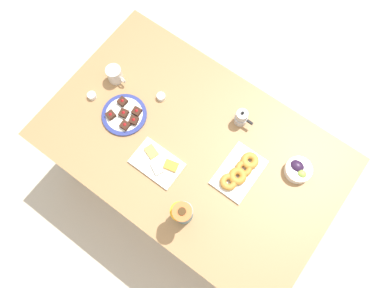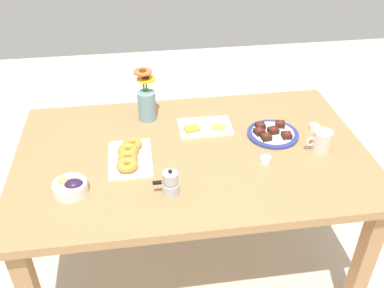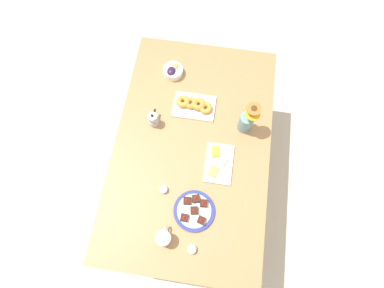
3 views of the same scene
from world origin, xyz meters
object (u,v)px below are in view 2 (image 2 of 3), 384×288
(jam_cup_berry, at_px, (314,127))
(dessert_plate, at_px, (272,133))
(croissant_platter, at_px, (129,156))
(flower_vase, at_px, (147,103))
(cheese_platter, at_px, (204,127))
(jam_cup_honey, at_px, (265,159))
(coffee_mug, at_px, (322,140))
(grape_bowl, at_px, (71,187))
(moka_pot, at_px, (170,184))
(dining_table, at_px, (192,166))

(jam_cup_berry, relative_size, dessert_plate, 0.19)
(jam_cup_berry, bearing_deg, croissant_platter, 7.67)
(flower_vase, bearing_deg, jam_cup_berry, 164.36)
(cheese_platter, bearing_deg, jam_cup_honey, 125.06)
(coffee_mug, height_order, flower_vase, flower_vase)
(grape_bowl, bearing_deg, moka_pot, 171.45)
(flower_vase, xyz_separation_m, moka_pot, (-0.06, 0.59, -0.04))
(dining_table, bearing_deg, moka_pot, 65.28)
(cheese_platter, xyz_separation_m, moka_pot, (0.21, 0.46, 0.04))
(dining_table, bearing_deg, jam_cup_berry, -171.42)
(flower_vase, bearing_deg, coffee_mug, 153.05)
(dining_table, xyz_separation_m, jam_cup_honey, (-0.31, 0.13, 0.10))
(jam_cup_honey, distance_m, moka_pot, 0.46)
(grape_bowl, relative_size, cheese_platter, 0.53)
(dessert_plate, xyz_separation_m, moka_pot, (0.53, 0.35, 0.04))
(coffee_mug, relative_size, flower_vase, 0.46)
(dining_table, height_order, moka_pot, moka_pot)
(cheese_platter, bearing_deg, jam_cup_berry, 170.51)
(jam_cup_berry, bearing_deg, grape_bowl, 15.08)
(croissant_platter, relative_size, flower_vase, 1.07)
(coffee_mug, distance_m, jam_cup_honey, 0.29)
(jam_cup_honey, xyz_separation_m, dessert_plate, (-0.10, -0.20, -0.00))
(coffee_mug, bearing_deg, croissant_platter, -2.88)
(dining_table, xyz_separation_m, flower_vase, (0.18, -0.32, 0.18))
(jam_cup_honey, bearing_deg, grape_bowl, 5.86)
(dining_table, bearing_deg, grape_bowl, 22.34)
(jam_cup_honey, distance_m, flower_vase, 0.67)
(moka_pot, bearing_deg, flower_vase, -84.42)
(dessert_plate, bearing_deg, coffee_mug, 141.25)
(jam_cup_berry, bearing_deg, flower_vase, -15.64)
(croissant_platter, height_order, jam_cup_honey, croissant_platter)
(grape_bowl, bearing_deg, coffee_mug, -172.68)
(flower_vase, relative_size, moka_pot, 2.21)
(dining_table, relative_size, croissant_platter, 5.66)
(grape_bowl, bearing_deg, dining_table, -157.66)
(croissant_platter, bearing_deg, jam_cup_honey, 170.33)
(flower_vase, bearing_deg, moka_pot, 95.58)
(flower_vase, bearing_deg, croissant_platter, 73.86)
(croissant_platter, distance_m, flower_vase, 0.37)
(grape_bowl, relative_size, jam_cup_honey, 2.86)
(jam_cup_honey, bearing_deg, jam_cup_berry, -144.59)
(coffee_mug, distance_m, cheese_platter, 0.56)
(coffee_mug, distance_m, grape_bowl, 1.12)
(grape_bowl, xyz_separation_m, jam_cup_berry, (-1.14, -0.31, -0.01))
(coffee_mug, bearing_deg, cheese_platter, -27.15)
(jam_cup_honey, height_order, flower_vase, flower_vase)
(dessert_plate, distance_m, flower_vase, 0.64)
(cheese_platter, distance_m, croissant_platter, 0.43)
(coffee_mug, bearing_deg, jam_cup_berry, -102.14)
(jam_cup_honey, height_order, dessert_plate, dessert_plate)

